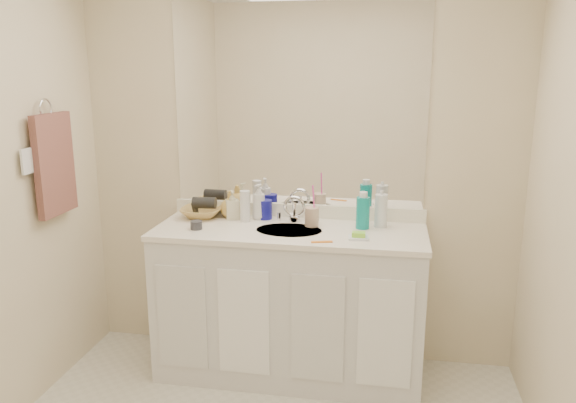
% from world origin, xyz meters
% --- Properties ---
extents(wall_back, '(2.60, 0.02, 2.40)m').
position_xyz_m(wall_back, '(0.00, 1.30, 1.20)').
color(wall_back, beige).
rests_on(wall_back, floor).
extents(vanity_cabinet, '(1.50, 0.55, 0.85)m').
position_xyz_m(vanity_cabinet, '(0.00, 1.02, 0.42)').
color(vanity_cabinet, silver).
rests_on(vanity_cabinet, floor).
extents(countertop, '(1.52, 0.57, 0.03)m').
position_xyz_m(countertop, '(0.00, 1.02, 0.86)').
color(countertop, white).
rests_on(countertop, vanity_cabinet).
extents(backsplash, '(1.52, 0.03, 0.08)m').
position_xyz_m(backsplash, '(0.00, 1.29, 0.92)').
color(backsplash, white).
rests_on(backsplash, countertop).
extents(sink_basin, '(0.37, 0.37, 0.02)m').
position_xyz_m(sink_basin, '(0.00, 1.00, 0.87)').
color(sink_basin, beige).
rests_on(sink_basin, countertop).
extents(faucet, '(0.02, 0.02, 0.11)m').
position_xyz_m(faucet, '(0.00, 1.18, 0.94)').
color(faucet, silver).
rests_on(faucet, countertop).
extents(mirror, '(1.48, 0.01, 1.20)m').
position_xyz_m(mirror, '(0.00, 1.29, 1.56)').
color(mirror, white).
rests_on(mirror, wall_back).
extents(blue_mug, '(0.11, 0.11, 0.12)m').
position_xyz_m(blue_mug, '(-0.18, 1.21, 0.94)').
color(blue_mug, navy).
rests_on(blue_mug, countertop).
extents(tan_cup, '(0.10, 0.10, 0.11)m').
position_xyz_m(tan_cup, '(0.11, 1.11, 0.93)').
color(tan_cup, '#CAAA8E').
rests_on(tan_cup, countertop).
extents(toothbrush, '(0.02, 0.03, 0.18)m').
position_xyz_m(toothbrush, '(0.12, 1.11, 1.03)').
color(toothbrush, '#FF43B1').
rests_on(toothbrush, tan_cup).
extents(mouthwash_bottle, '(0.08, 0.08, 0.18)m').
position_xyz_m(mouthwash_bottle, '(0.40, 1.11, 0.97)').
color(mouthwash_bottle, '#0B8F8D').
rests_on(mouthwash_bottle, countertop).
extents(clear_pump_bottle, '(0.09, 0.09, 0.19)m').
position_xyz_m(clear_pump_bottle, '(0.50, 1.16, 0.97)').
color(clear_pump_bottle, silver).
rests_on(clear_pump_bottle, countertop).
extents(soap_dish, '(0.11, 0.09, 0.01)m').
position_xyz_m(soap_dish, '(0.39, 0.91, 0.89)').
color(soap_dish, white).
rests_on(soap_dish, countertop).
extents(green_soap, '(0.07, 0.05, 0.02)m').
position_xyz_m(green_soap, '(0.39, 0.91, 0.90)').
color(green_soap, '#95E638').
rests_on(green_soap, soap_dish).
extents(orange_comb, '(0.11, 0.05, 0.00)m').
position_xyz_m(orange_comb, '(0.21, 0.81, 0.88)').
color(orange_comb, orange).
rests_on(orange_comb, countertop).
extents(dark_jar, '(0.09, 0.09, 0.05)m').
position_xyz_m(dark_jar, '(-0.51, 0.93, 0.90)').
color(dark_jar, '#303137').
rests_on(dark_jar, countertop).
extents(extra_white_bottle, '(0.06, 0.06, 0.18)m').
position_xyz_m(extra_white_bottle, '(-0.28, 1.13, 0.97)').
color(extra_white_bottle, white).
rests_on(extra_white_bottle, countertop).
extents(soap_bottle_white, '(0.11, 0.11, 0.21)m').
position_xyz_m(soap_bottle_white, '(-0.22, 1.20, 0.99)').
color(soap_bottle_white, silver).
rests_on(soap_bottle_white, countertop).
extents(soap_bottle_cream, '(0.10, 0.10, 0.17)m').
position_xyz_m(soap_bottle_cream, '(-0.37, 1.18, 0.97)').
color(soap_bottle_cream, beige).
rests_on(soap_bottle_cream, countertop).
extents(soap_bottle_yellow, '(0.16, 0.16, 0.16)m').
position_xyz_m(soap_bottle_yellow, '(-0.39, 1.21, 0.96)').
color(soap_bottle_yellow, '#D8B054').
rests_on(soap_bottle_yellow, countertop).
extents(wicker_basket, '(0.26, 0.26, 0.06)m').
position_xyz_m(wicker_basket, '(-0.57, 1.18, 0.91)').
color(wicker_basket, '#AD8746').
rests_on(wicker_basket, countertop).
extents(hair_dryer, '(0.14, 0.08, 0.07)m').
position_xyz_m(hair_dryer, '(-0.55, 1.18, 0.97)').
color(hair_dryer, black).
rests_on(hair_dryer, wicker_basket).
extents(towel_ring, '(0.01, 0.11, 0.11)m').
position_xyz_m(towel_ring, '(-1.27, 0.77, 1.55)').
color(towel_ring, silver).
rests_on(towel_ring, wall_left).
extents(hand_towel, '(0.04, 0.32, 0.55)m').
position_xyz_m(hand_towel, '(-1.25, 0.77, 1.25)').
color(hand_towel, brown).
rests_on(hand_towel, towel_ring).
extents(switch_plate, '(0.01, 0.08, 0.13)m').
position_xyz_m(switch_plate, '(-1.27, 0.57, 1.30)').
color(switch_plate, white).
rests_on(switch_plate, wall_left).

